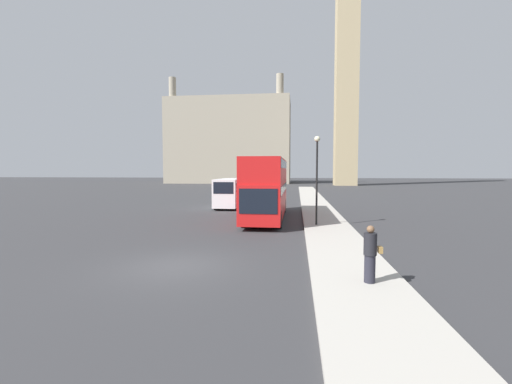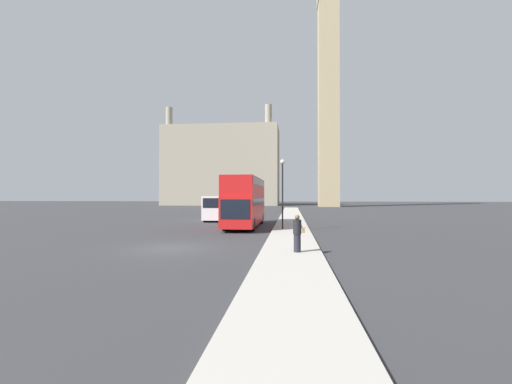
% 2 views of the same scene
% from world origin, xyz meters
% --- Properties ---
extents(ground_plane, '(300.00, 300.00, 0.00)m').
position_xyz_m(ground_plane, '(0.00, 0.00, 0.00)').
color(ground_plane, '#333335').
extents(sidewalk_strip, '(2.93, 120.00, 0.15)m').
position_xyz_m(sidewalk_strip, '(6.46, 0.00, 0.07)').
color(sidewalk_strip, '#ADA89E').
rests_on(sidewalk_strip, ground_plane).
extents(clock_tower, '(5.52, 5.69, 70.78)m').
position_xyz_m(clock_tower, '(16.04, 71.73, 36.27)').
color(clock_tower, tan).
rests_on(clock_tower, ground_plane).
extents(building_block_distant, '(34.06, 15.92, 28.55)m').
position_xyz_m(building_block_distant, '(-14.41, 84.99, 11.74)').
color(building_block_distant, '#9E937F').
rests_on(building_block_distant, ground_plane).
extents(red_double_decker_bus, '(2.57, 11.38, 4.40)m').
position_xyz_m(red_double_decker_bus, '(2.35, 12.89, 2.46)').
color(red_double_decker_bus, red).
rests_on(red_double_decker_bus, ground_plane).
extents(white_van, '(2.12, 5.97, 2.77)m').
position_xyz_m(white_van, '(-1.82, 19.94, 1.48)').
color(white_van, white).
rests_on(white_van, ground_plane).
extents(pedestrian, '(0.55, 0.39, 1.76)m').
position_xyz_m(pedestrian, '(6.77, -1.51, 1.03)').
color(pedestrian, '#23232D').
rests_on(pedestrian, sidewalk_strip).
extents(street_lamp, '(0.36, 0.36, 5.57)m').
position_xyz_m(street_lamp, '(5.78, 9.63, 3.82)').
color(street_lamp, black).
rests_on(street_lamp, sidewalk_strip).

